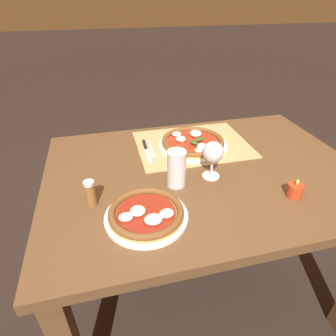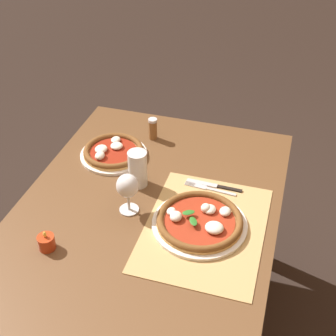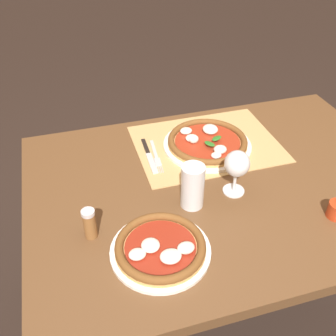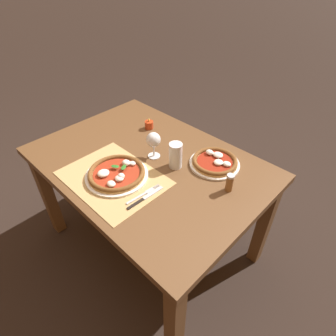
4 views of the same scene
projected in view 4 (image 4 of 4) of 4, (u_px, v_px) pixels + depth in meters
ground_plane at (152, 242)px, 2.04m from camera, size 24.00×24.00×0.00m
dining_table at (148, 175)px, 1.63m from camera, size 1.31×0.92×0.74m
paper_placemat at (113, 178)px, 1.46m from camera, size 0.53×0.40×0.00m
pizza_near at (117, 174)px, 1.45m from camera, size 0.33×0.33×0.05m
pizza_far at (215, 162)px, 1.53m from camera, size 0.28×0.28×0.05m
wine_glass at (153, 141)px, 1.54m from camera, size 0.08×0.08×0.16m
pint_glass at (176, 156)px, 1.49m from camera, size 0.07×0.07×0.15m
fork at (144, 194)px, 1.36m from camera, size 0.03×0.20×0.00m
knife at (145, 197)px, 1.34m from camera, size 0.02×0.22×0.01m
votive_candle at (149, 125)px, 1.83m from camera, size 0.06×0.06×0.07m
pepper_shaker at (230, 183)px, 1.36m from camera, size 0.04×0.04×0.10m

